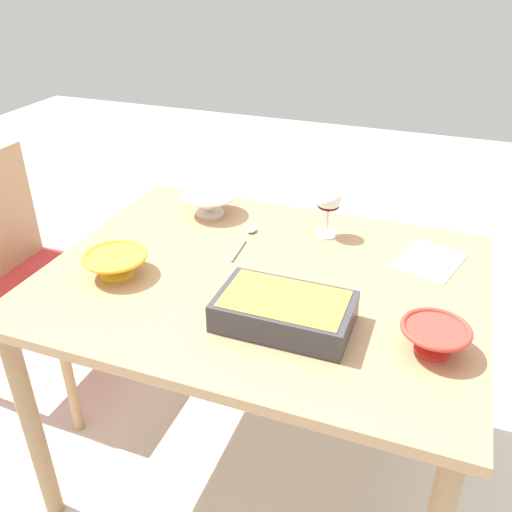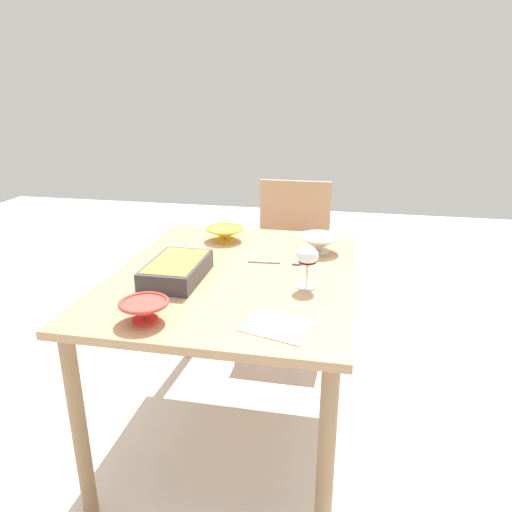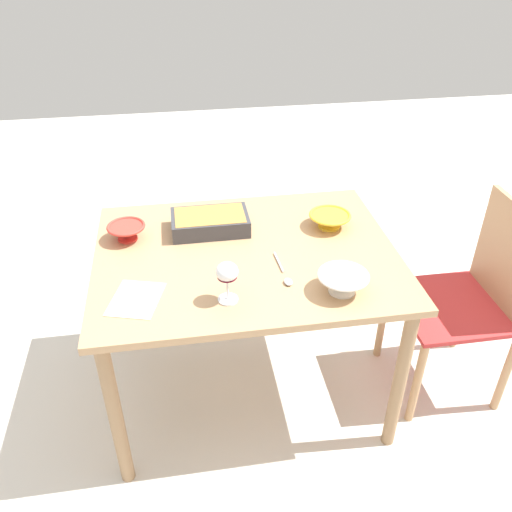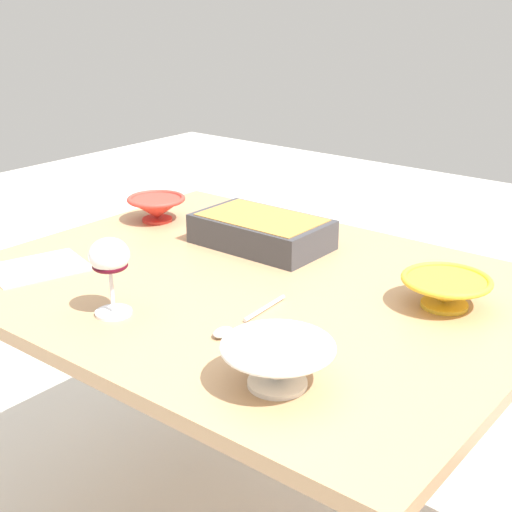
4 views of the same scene
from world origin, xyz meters
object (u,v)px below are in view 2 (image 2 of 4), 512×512
(chair, at_px, (291,253))
(mixing_bowl, at_px, (319,242))
(wine_glass, at_px, (307,259))
(casserole_dish, at_px, (177,269))
(dining_table, at_px, (235,292))
(serving_spoon, at_px, (287,262))
(serving_bowl, at_px, (144,309))
(napkin, at_px, (278,326))
(small_bowl, at_px, (225,233))

(chair, bearing_deg, mixing_bowl, 16.73)
(wine_glass, xyz_separation_m, casserole_dish, (0.02, -0.48, -0.07))
(dining_table, height_order, chair, chair)
(casserole_dish, xyz_separation_m, serving_spoon, (-0.24, 0.38, -0.03))
(serving_bowl, distance_m, napkin, 0.41)
(dining_table, distance_m, serving_bowl, 0.51)
(serving_bowl, bearing_deg, serving_spoon, 148.34)
(dining_table, height_order, mixing_bowl, mixing_bowl)
(casserole_dish, distance_m, napkin, 0.52)
(small_bowl, relative_size, serving_bowl, 1.14)
(casserole_dish, relative_size, serving_bowl, 2.06)
(chair, distance_m, serving_spoon, 0.88)
(wine_glass, bearing_deg, casserole_dish, -87.82)
(small_bowl, height_order, serving_spoon, small_bowl)
(serving_bowl, distance_m, serving_spoon, 0.68)
(mixing_bowl, bearing_deg, serving_spoon, -32.71)
(dining_table, distance_m, napkin, 0.49)
(chair, distance_m, casserole_dish, 1.16)
(chair, relative_size, serving_bowl, 5.86)
(chair, height_order, napkin, chair)
(dining_table, height_order, serving_spoon, serving_spoon)
(small_bowl, bearing_deg, casserole_dish, -6.09)
(dining_table, xyz_separation_m, small_bowl, (-0.38, -0.14, 0.13))
(mixing_bowl, bearing_deg, serving_bowl, -31.91)
(chair, bearing_deg, wine_glass, 9.87)
(wine_glass, xyz_separation_m, serving_spoon, (-0.22, -0.10, -0.10))
(mixing_bowl, bearing_deg, napkin, -5.31)
(dining_table, xyz_separation_m, casserole_dish, (0.12, -0.19, 0.13))
(chair, height_order, serving_bowl, chair)
(casserole_dish, bearing_deg, small_bowl, 173.91)
(casserole_dish, xyz_separation_m, serving_bowl, (0.34, 0.02, -0.00))
(small_bowl, relative_size, napkin, 0.86)
(casserole_dish, xyz_separation_m, mixing_bowl, (-0.42, 0.50, 0.00))
(casserole_dish, bearing_deg, serving_bowl, 3.47)
(serving_spoon, relative_size, napkin, 1.09)
(dining_table, distance_m, serving_spoon, 0.24)
(mixing_bowl, xyz_separation_m, small_bowl, (-0.08, -0.44, -0.01))
(chair, bearing_deg, dining_table, -6.29)
(small_bowl, distance_m, serving_bowl, 0.84)
(mixing_bowl, distance_m, napkin, 0.72)
(chair, height_order, wine_glass, chair)
(chair, bearing_deg, casserole_dish, -15.34)
(wine_glass, relative_size, casserole_dish, 0.48)
(casserole_dish, bearing_deg, mixing_bowl, 130.43)
(serving_bowl, bearing_deg, small_bowl, 177.77)
(dining_table, distance_m, mixing_bowl, 0.45)
(dining_table, xyz_separation_m, wine_glass, (0.11, 0.29, 0.20))
(small_bowl, bearing_deg, napkin, 25.23)
(napkin, bearing_deg, mixing_bowl, 174.69)
(casserole_dish, relative_size, mixing_bowl, 1.75)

